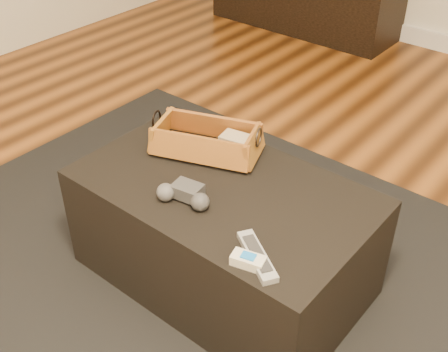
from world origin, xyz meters
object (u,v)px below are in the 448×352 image
Objects in this scene: wicker_basket at (207,141)px; cream_gadget at (248,260)px; ottoman at (223,233)px; tv_remote at (200,148)px; game_controller at (185,195)px; silver_remote at (257,256)px.

wicker_basket is 0.59m from cream_gadget.
ottoman is 0.33m from wicker_basket.
cream_gadget is (0.48, -0.34, -0.01)m from tv_remote.
ottoman is at bearing -34.38° from wicker_basket.
wicker_basket reaches higher than cream_gadget.
wicker_basket is at bearing 145.62° from ottoman.
tv_remote is (-0.19, 0.10, 0.23)m from ottoman.
tv_remote reaches higher than ottoman.
game_controller is at bearing -62.63° from wicker_basket.
cream_gadget reaches higher than ottoman.
game_controller reaches higher than silver_remote.
cream_gadget is (-0.01, -0.03, 0.00)m from silver_remote.
silver_remote is 1.93× the size of cream_gadget.
silver_remote is at bearing -59.02° from tv_remote.
game_controller is (0.15, -0.25, 0.01)m from tv_remote.
game_controller reaches higher than ottoman.
wicker_basket is (-0.18, 0.12, 0.26)m from ottoman.
game_controller is 0.34m from cream_gadget.
cream_gadget is (0.33, -0.10, -0.01)m from game_controller.
ottoman is at bearing 75.04° from game_controller.
game_controller reaches higher than cream_gadget.
ottoman is at bearing 140.09° from cream_gadget.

